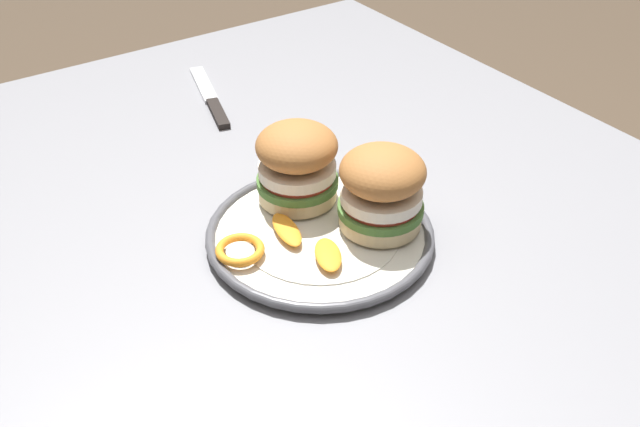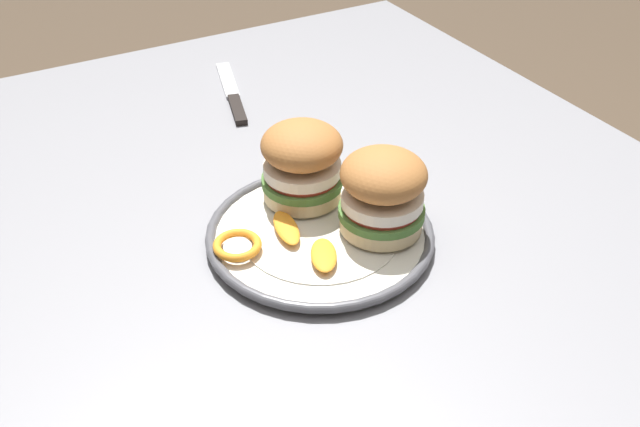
# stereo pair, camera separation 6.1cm
# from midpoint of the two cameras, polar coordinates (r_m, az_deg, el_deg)

# --- Properties ---
(dining_table) EXTENTS (1.34, 0.94, 0.78)m
(dining_table) POSITION_cam_midpoint_polar(r_m,az_deg,el_deg) (0.94, 1.56, -6.60)
(dining_table) COLOR gray
(dining_table) RESTS_ON ground
(dinner_plate) EXTENTS (0.27, 0.27, 0.02)m
(dinner_plate) POSITION_cam_midpoint_polar(r_m,az_deg,el_deg) (0.86, -2.04, -1.70)
(dinner_plate) COLOR silver
(dinner_plate) RESTS_ON dining_table
(sandwich_half_left) EXTENTS (0.13, 0.13, 0.10)m
(sandwich_half_left) POSITION_cam_midpoint_polar(r_m,az_deg,el_deg) (0.88, -3.82, 3.99)
(sandwich_half_left) COLOR beige
(sandwich_half_left) RESTS_ON dinner_plate
(sandwich_half_right) EXTENTS (0.12, 0.12, 0.10)m
(sandwich_half_right) POSITION_cam_midpoint_polar(r_m,az_deg,el_deg) (0.83, 2.80, 1.95)
(sandwich_half_right) COLOR beige
(sandwich_half_right) RESTS_ON dinner_plate
(orange_peel_curled) EXTENTS (0.08, 0.08, 0.01)m
(orange_peel_curled) POSITION_cam_midpoint_polar(r_m,az_deg,el_deg) (0.82, -8.46, -2.92)
(orange_peel_curled) COLOR orange
(orange_peel_curled) RESTS_ON dinner_plate
(orange_peel_strip_long) EXTENTS (0.07, 0.05, 0.01)m
(orange_peel_strip_long) POSITION_cam_midpoint_polar(r_m,az_deg,el_deg) (0.81, -1.53, -3.33)
(orange_peel_strip_long) COLOR orange
(orange_peel_strip_long) RESTS_ON dinner_plate
(orange_peel_strip_short) EXTENTS (0.07, 0.04, 0.01)m
(orange_peel_strip_short) POSITION_cam_midpoint_polar(r_m,az_deg,el_deg) (0.85, -4.72, -1.32)
(orange_peel_strip_short) COLOR orange
(orange_peel_strip_short) RESTS_ON dinner_plate
(table_knife) EXTENTS (0.22, 0.08, 0.01)m
(table_knife) POSITION_cam_midpoint_polar(r_m,az_deg,el_deg) (1.18, -10.05, 8.73)
(table_knife) COLOR silver
(table_knife) RESTS_ON dining_table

